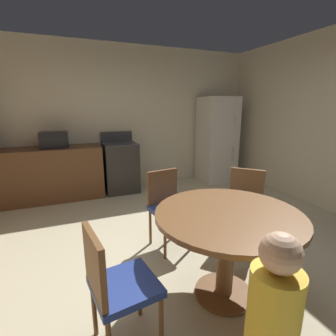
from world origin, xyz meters
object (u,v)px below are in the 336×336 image
(chair_north, at_px, (167,204))
(microwave, at_px, (54,140))
(dining_table, at_px, (227,231))
(oven_range, at_px, (121,167))
(chair_west, at_px, (115,283))
(chair_northeast, at_px, (244,202))
(refrigerator, at_px, (217,140))

(chair_north, bearing_deg, microwave, -159.19)
(microwave, relative_size, dining_table, 0.38)
(oven_range, relative_size, dining_table, 0.94)
(oven_range, distance_m, chair_west, 3.24)
(oven_range, distance_m, chair_northeast, 2.56)
(dining_table, bearing_deg, chair_northeast, 43.05)
(dining_table, bearing_deg, refrigerator, 58.88)
(refrigerator, bearing_deg, oven_range, 178.50)
(oven_range, relative_size, microwave, 2.50)
(microwave, relative_size, chair_north, 0.51)
(chair_northeast, distance_m, chair_west, 1.80)
(refrigerator, distance_m, chair_west, 4.16)
(refrigerator, relative_size, chair_north, 2.02)
(refrigerator, relative_size, chair_west, 2.02)
(dining_table, bearing_deg, oven_range, 94.91)
(oven_range, height_order, dining_table, oven_range)
(oven_range, bearing_deg, chair_north, -86.92)
(chair_north, bearing_deg, dining_table, 0.00)
(microwave, xyz_separation_m, chair_west, (0.41, -3.16, -0.53))
(chair_northeast, relative_size, chair_west, 1.00)
(dining_table, bearing_deg, chair_north, 98.98)
(chair_north, height_order, chair_west, same)
(chair_north, bearing_deg, refrigerator, 127.43)
(dining_table, height_order, chair_north, chair_north)
(oven_range, xyz_separation_m, chair_northeast, (0.95, -2.38, 0.03))
(microwave, bearing_deg, chair_northeast, -49.47)
(dining_table, xyz_separation_m, chair_north, (-0.15, 0.93, -0.10))
(microwave, bearing_deg, refrigerator, -0.92)
(chair_northeast, bearing_deg, oven_range, -111.32)
(chair_northeast, height_order, chair_west, same)
(microwave, bearing_deg, chair_north, -60.20)
(microwave, height_order, chair_west, microwave)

